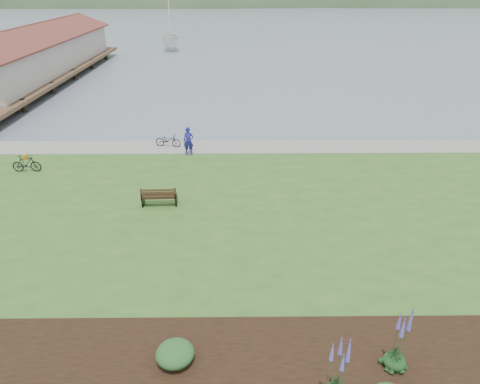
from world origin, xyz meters
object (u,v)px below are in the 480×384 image
object	(u,v)px
sailboat	(172,50)
person	(188,139)
bicycle_a	(168,140)
park_bench	(159,196)

from	to	relation	value
sailboat	person	bearing A→B (deg)	-91.43
person	bicycle_a	size ratio (longest dim) A/B	1.23
sailboat	bicycle_a	bearing A→B (deg)	-93.06
sailboat	park_bench	bearing A→B (deg)	-93.42
park_bench	person	bearing A→B (deg)	81.08
park_bench	sailboat	size ratio (longest dim) A/B	0.06
park_bench	sailboat	bearing A→B (deg)	94.74
person	sailboat	world-z (taller)	sailboat
park_bench	sailboat	xyz separation A→B (m)	(-5.88, 48.14, -0.88)
bicycle_a	sailboat	world-z (taller)	sailboat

